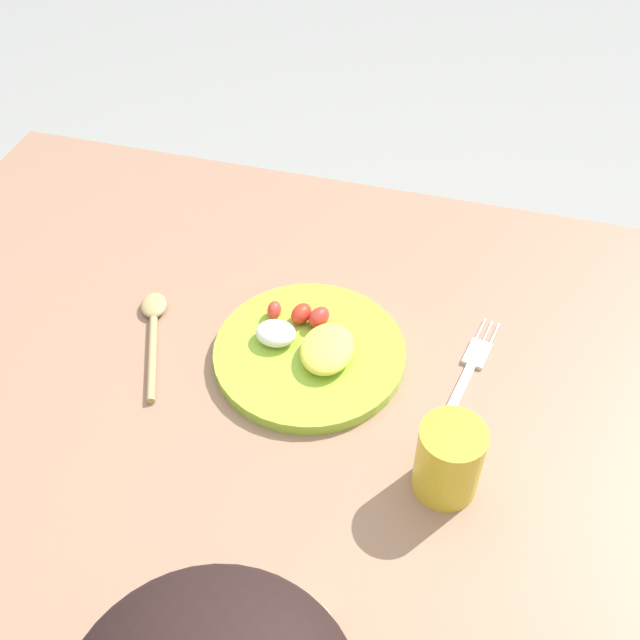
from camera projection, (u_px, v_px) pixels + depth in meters
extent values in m
plane|color=gray|center=(316.00, 604.00, 1.47)|extent=(8.00, 8.00, 0.00)
cube|color=#926C53|center=(314.00, 391.00, 1.01)|extent=(1.36, 0.90, 0.03)
cube|color=#9C674C|center=(96.00, 314.00, 1.58)|extent=(0.08, 0.08, 0.64)
cylinder|color=#91BB33|center=(309.00, 353.00, 1.02)|extent=(0.26, 0.26, 0.02)
ellipsoid|color=#EBE04B|center=(327.00, 349.00, 0.99)|extent=(0.07, 0.09, 0.03)
ellipsoid|color=red|center=(319.00, 317.00, 1.04)|extent=(0.04, 0.04, 0.03)
ellipsoid|color=red|center=(301.00, 314.00, 1.04)|extent=(0.03, 0.04, 0.03)
ellipsoid|color=red|center=(274.00, 310.00, 1.05)|extent=(0.02, 0.03, 0.02)
ellipsoid|color=silver|center=(276.00, 333.00, 1.02)|extent=(0.05, 0.05, 0.03)
cube|color=silver|center=(456.00, 397.00, 0.97)|extent=(0.03, 0.12, 0.01)
cube|color=silver|center=(477.00, 354.00, 1.03)|extent=(0.04, 0.05, 0.01)
cylinder|color=silver|center=(494.00, 334.00, 1.05)|extent=(0.01, 0.04, 0.00)
cylinder|color=silver|center=(487.00, 332.00, 1.06)|extent=(0.01, 0.04, 0.00)
cylinder|color=silver|center=(480.00, 329.00, 1.06)|extent=(0.01, 0.04, 0.00)
cylinder|color=tan|center=(152.00, 358.00, 1.02)|extent=(0.07, 0.14, 0.01)
ellipsoid|color=tan|center=(154.00, 305.00, 1.09)|extent=(0.05, 0.06, 0.02)
cylinder|color=gold|center=(449.00, 460.00, 0.85)|extent=(0.08, 0.08, 0.10)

